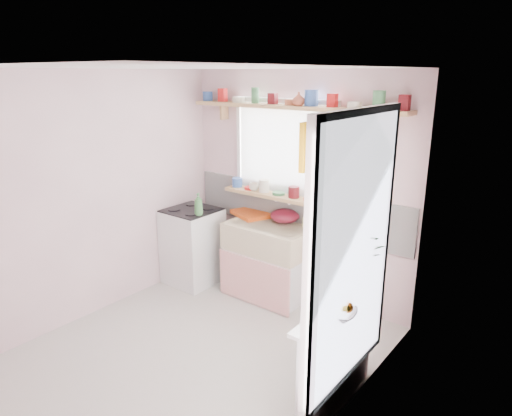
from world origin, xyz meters
The scene contains 19 objects.
room centered at (0.66, 0.86, 1.37)m, with size 3.20×3.20×3.20m.
sink_unit centered at (-0.15, 1.29, 0.43)m, with size 0.95×0.65×1.11m.
cooker centered at (-1.10, 1.05, 0.46)m, with size 0.58×0.58×0.93m.
radiator_ledge centered at (1.30, 0.20, 0.40)m, with size 0.22×0.95×0.78m.
windowsill centered at (-0.15, 1.48, 1.14)m, with size 1.40×0.22×0.04m, color tan.
pine_shelf centered at (0.00, 1.47, 2.12)m, with size 2.52×0.24×0.04m, color tan.
shelf_crockery centered at (0.00, 1.47, 2.20)m, with size 2.47×0.11×0.12m.
sill_crockery centered at (-0.17, 1.48, 1.22)m, with size 1.35×0.11×0.12m.
dish_tray centered at (-0.53, 1.46, 0.87)m, with size 0.44×0.33×0.04m, color #D84D13.
colander centered at (-0.07, 1.50, 0.92)m, with size 0.33×0.33×0.15m, color #5C0F1E.
jade_plant centered at (1.21, 0.60, 1.04)m, with size 0.48×0.42×0.54m, color #2A5B24.
fruit_bowl centered at (1.33, 0.12, 0.81)m, with size 0.27×0.27×0.07m, color silver.
herb_pot centered at (1.21, 0.19, 0.87)m, with size 0.10×0.07×0.19m, color #366D2B.
soap_bottle_sink centered at (0.22, 1.50, 0.94)m, with size 0.08×0.08×0.17m, color #DAE364.
sill_cup centered at (-0.48, 1.45, 1.20)m, with size 0.11×0.11×0.09m, color beige.
sill_bowl centered at (0.47, 1.42, 1.19)m, with size 0.22×0.22×0.07m, color #2F5C9A.
shelf_vase centered at (0.13, 1.41, 2.21)m, with size 0.13×0.13×0.14m, color #9F4A31.
cooker_bottle centered at (-0.88, 0.95, 1.04)m, with size 0.10×0.10×0.25m, color #448846.
fruit centered at (1.34, 0.13, 0.87)m, with size 0.20×0.14×0.10m.
Camera 1 is at (2.65, -2.53, 2.46)m, focal length 32.00 mm.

